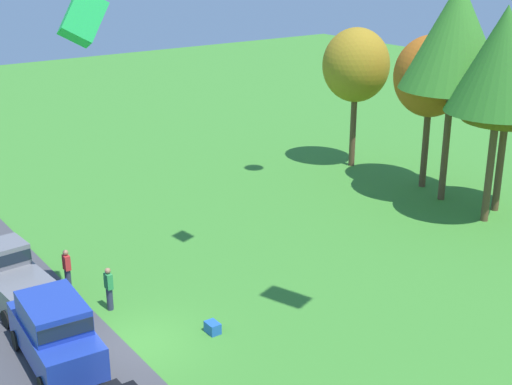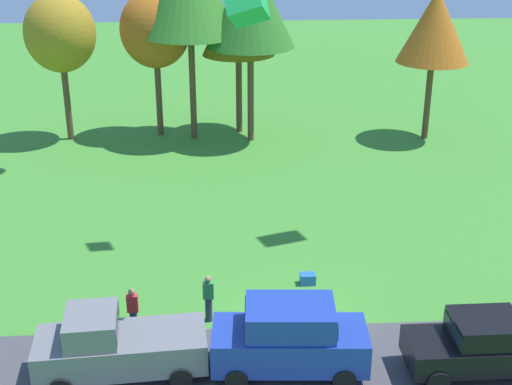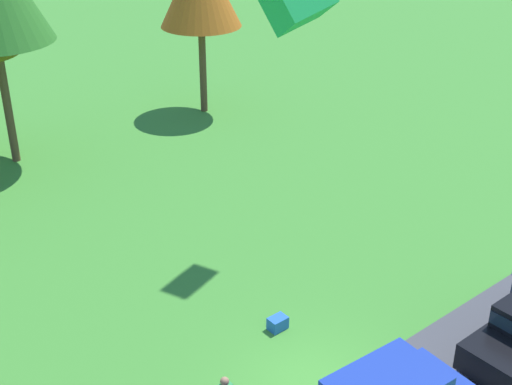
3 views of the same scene
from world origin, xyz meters
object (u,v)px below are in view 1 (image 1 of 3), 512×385
tree_left_of_center (456,35)px  tree_far_left (510,79)px  person_on_lawn (67,269)px  tree_right_of_center (503,60)px  car_pickup_near_entrance (9,275)px  car_suv_far_end (55,330)px  kite_box_high_right (83,18)px  person_watching_sky (109,288)px  cooler_box (213,328)px  tree_far_right (431,77)px  tree_center_back (356,66)px

tree_left_of_center → tree_far_left: tree_left_of_center is taller
person_on_lawn → tree_right_of_center: size_ratio=0.17×
car_pickup_near_entrance → car_suv_far_end: 5.18m
car_pickup_near_entrance → kite_box_high_right: (4.01, 2.11, 9.71)m
car_pickup_near_entrance → person_watching_sky: size_ratio=3.00×
car_pickup_near_entrance → tree_far_left: tree_far_left is taller
car_suv_far_end → cooler_box: car_suv_far_end is taller
tree_far_left → kite_box_high_right: size_ratio=6.46×
tree_left_of_center → kite_box_high_right: 20.34m
tree_far_right → tree_far_left: bearing=2.7°
kite_box_high_right → tree_right_of_center: bearing=86.4°
person_watching_sky → cooler_box: bearing=31.4°
person_on_lawn → tree_far_right: tree_far_right is taller
car_pickup_near_entrance → tree_center_back: tree_center_back is taller
car_pickup_near_entrance → cooler_box: (6.41, 5.02, -0.91)m
tree_center_back → person_watching_sky: bearing=-67.7°
tree_center_back → tree_left_of_center: bearing=-1.5°
car_pickup_near_entrance → kite_box_high_right: bearing=27.8°
car_suv_far_end → tree_far_right: bearing=102.8°
tree_center_back → cooler_box: bearing=-56.1°
tree_left_of_center → tree_center_back: bearing=178.5°
person_on_lawn → tree_right_of_center: (4.90, 19.45, 6.99)m
tree_left_of_center → tree_right_of_center: (3.29, -0.65, -0.74)m
car_pickup_near_entrance → person_on_lawn: 2.17m
tree_far_right → cooler_box: (6.49, -17.96, -5.97)m
car_suv_far_end → tree_far_left: (-0.55, 23.34, 5.43)m
person_on_lawn → tree_far_right: (-0.40, 20.85, 5.29)m
tree_far_left → cooler_box: 19.40m
tree_far_right → cooler_box: 20.01m
car_suv_far_end → tree_right_of_center: (0.05, 21.72, 6.58)m
person_on_lawn → tree_right_of_center: 21.24m
car_suv_far_end → tree_right_of_center: size_ratio=0.46×
tree_left_of_center → kite_box_high_right: kite_box_high_right is taller
car_suv_far_end → person_watching_sky: 3.82m
tree_center_back → cooler_box: 21.77m
tree_far_right → kite_box_high_right: kite_box_high_right is taller
cooler_box → kite_box_high_right: kite_box_high_right is taller
tree_far_right → kite_box_high_right: 21.76m
car_suv_far_end → kite_box_high_right: size_ratio=3.44×
tree_right_of_center → kite_box_high_right: size_ratio=7.55×
person_watching_sky → tree_left_of_center: (-0.83, 19.43, 7.73)m
tree_far_left → tree_right_of_center: tree_right_of_center is taller
tree_far_right → person_watching_sky: bearing=-82.0°
person_watching_sky → tree_far_left: 21.31m
tree_far_right → car_suv_far_end: bearing=-77.2°
car_pickup_near_entrance → cooler_box: bearing=38.0°
car_suv_far_end → kite_box_high_right: bearing=117.4°
car_suv_far_end → kite_box_high_right: kite_box_high_right is taller
car_suv_far_end → person_on_lawn: 5.37m
cooler_box → person_on_lawn: bearing=-154.6°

